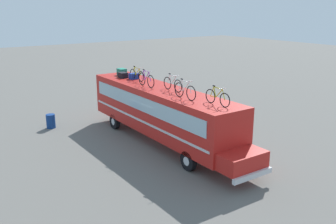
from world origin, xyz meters
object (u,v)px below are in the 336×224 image
Objects in this scene: rooftop_bicycle_4 at (185,91)px; rooftop_bicycle_1 at (137,75)px; luggage_bag_3 at (134,76)px; bus at (162,111)px; rooftop_bicycle_5 at (217,97)px; rooftop_bicycle_3 at (173,84)px; rooftop_bicycle_2 at (146,80)px; trash_bin at (51,121)px; luggage_bag_2 at (123,75)px; luggage_bag_1 at (122,72)px.

rooftop_bicycle_1 is at bearing 175.21° from rooftop_bicycle_4.
bus is at bearing -2.61° from luggage_bag_3.
bus is 7.96× the size of rooftop_bicycle_5.
rooftop_bicycle_5 is at bearing -1.08° from rooftop_bicycle_3.
rooftop_bicycle_2 is at bearing -179.76° from rooftop_bicycle_4.
bus is at bearing 171.58° from rooftop_bicycle_4.
rooftop_bicycle_3 is at bearing 17.74° from rooftop_bicycle_2.
trash_bin is (-5.40, -4.00, -3.15)m from rooftop_bicycle_2.
rooftop_bicycle_4 is (6.06, -0.55, 0.23)m from luggage_bag_3.
rooftop_bicycle_5 is at bearing 2.09° from luggage_bag_2.
rooftop_bicycle_3 is (1.79, 0.57, -0.02)m from rooftop_bicycle_2.
rooftop_bicycle_4 is at bearing -4.04° from luggage_bag_1.
luggage_bag_2 is 1.12× the size of luggage_bag_3.
rooftop_bicycle_4 is at bearing 23.97° from trash_bin.
rooftop_bicycle_1 is at bearing 165.85° from rooftop_bicycle_2.
luggage_bag_2 is (0.84, -0.37, -0.05)m from luggage_bag_1.
rooftop_bicycle_2 is (3.19, -0.19, 0.23)m from luggage_bag_2.
bus is 14.62× the size of trash_bin.
luggage_bag_1 is 5.82m from rooftop_bicycle_3.
rooftop_bicycle_5 is (1.84, 0.49, -0.03)m from rooftop_bicycle_4.
luggage_bag_2 is 0.66× the size of trash_bin.
rooftop_bicycle_1 is 3.70m from rooftop_bicycle_3.
luggage_bag_1 reaches higher than luggage_bag_3.
rooftop_bicycle_5 is at bearing 1.23° from bus.
rooftop_bicycle_4 is at bearing -5.16° from luggage_bag_3.
rooftop_bicycle_2 is at bearing -3.37° from luggage_bag_2.
trash_bin is at bearing -147.54° from rooftop_bicycle_3.
rooftop_bicycle_5 reaches higher than rooftop_bicycle_1.
luggage_bag_1 is 0.91m from luggage_bag_2.
rooftop_bicycle_2 is 1.01× the size of rooftop_bicycle_5.
luggage_bag_1 is at bearing 172.13° from rooftop_bicycle_2.
rooftop_bicycle_2 reaches higher than bus.
luggage_bag_3 is at bearing 0.24° from luggage_bag_1.
rooftop_bicycle_4 is at bearing -8.42° from bus.
luggage_bag_3 is at bearing 177.39° from bus.
rooftop_bicycle_2 is 1.86× the size of trash_bin.
trash_bin is at bearing -157.49° from rooftop_bicycle_5.
rooftop_bicycle_2 is 5.50m from rooftop_bicycle_5.
luggage_bag_3 is 0.32× the size of rooftop_bicycle_1.
bus is 3.33m from rooftop_bicycle_1.
rooftop_bicycle_1 is 0.97× the size of rooftop_bicycle_4.
luggage_bag_2 is at bearing -23.80° from luggage_bag_1.
rooftop_bicycle_5 is (8.66, 0.32, 0.21)m from luggage_bag_2.
luggage_bag_1 is at bearing 177.92° from rooftop_bicycle_1.
bus is 7.90m from trash_bin.
luggage_bag_2 is 0.36× the size of rooftop_bicycle_2.
rooftop_bicycle_2 is at bearing -162.26° from rooftop_bicycle_3.
rooftop_bicycle_1 is at bearing 178.57° from bus.
rooftop_bicycle_4 reaches higher than luggage_bag_2.
rooftop_bicycle_2 reaches higher than luggage_bag_3.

